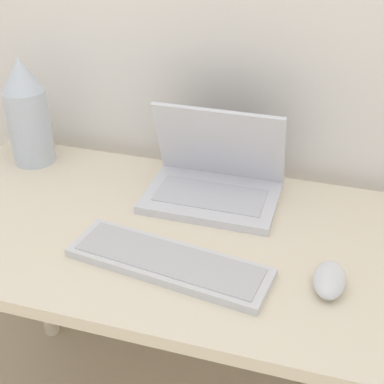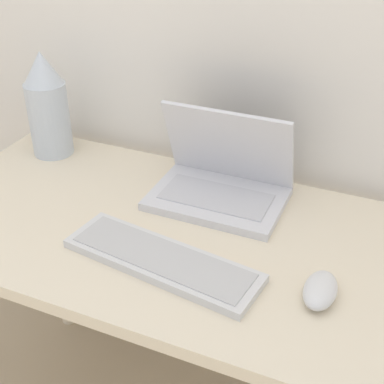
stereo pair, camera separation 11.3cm
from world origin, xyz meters
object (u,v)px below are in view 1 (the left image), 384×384
object	(u,v)px
keyboard	(169,262)
mouse	(329,280)
laptop	(214,178)
vase	(27,112)

from	to	relation	value
keyboard	mouse	world-z (taller)	mouse
laptop	mouse	size ratio (longest dim) A/B	2.87
mouse	vase	size ratio (longest dim) A/B	0.38
laptop	mouse	xyz separation A→B (m)	(0.29, -0.26, -0.03)
laptop	mouse	distance (m)	0.39
keyboard	vase	size ratio (longest dim) A/B	1.50
laptop	keyboard	distance (m)	0.29
laptop	vase	distance (m)	0.52
laptop	vase	bearing A→B (deg)	176.01
laptop	vase	size ratio (longest dim) A/B	1.09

